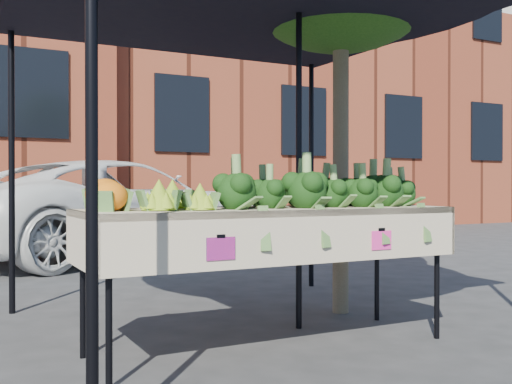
# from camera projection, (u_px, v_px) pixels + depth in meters

# --- Properties ---
(ground) EXTENTS (90.00, 90.00, 0.00)m
(ground) POSITION_uv_depth(u_px,v_px,m) (284.00, 343.00, 4.00)
(ground) COLOR #2A2A2D
(table) EXTENTS (2.40, 0.81, 0.90)m
(table) POSITION_uv_depth(u_px,v_px,m) (270.00, 278.00, 3.89)
(table) COLOR beige
(table) RESTS_ON ground
(canopy) EXTENTS (3.16, 3.16, 2.74)m
(canopy) POSITION_uv_depth(u_px,v_px,m) (251.00, 140.00, 4.32)
(canopy) COLOR black
(canopy) RESTS_ON ground
(broccoli_heap) EXTENTS (1.63, 0.60, 0.30)m
(broccoli_heap) POSITION_uv_depth(u_px,v_px,m) (319.00, 185.00, 4.09)
(broccoli_heap) COLOR black
(broccoli_heap) RESTS_ON table
(romanesco_cluster) EXTENTS (0.46, 0.50, 0.23)m
(romanesco_cluster) POSITION_uv_depth(u_px,v_px,m) (173.00, 190.00, 3.56)
(romanesco_cluster) COLOR #9EBF28
(romanesco_cluster) RESTS_ON table
(cauliflower_pair) EXTENTS (0.26, 0.46, 0.21)m
(cauliflower_pair) POSITION_uv_depth(u_px,v_px,m) (107.00, 193.00, 3.46)
(cauliflower_pair) COLOR orange
(cauliflower_pair) RESTS_ON table
(vehicle) EXTENTS (2.20, 2.70, 5.08)m
(vehicle) POSITION_uv_depth(u_px,v_px,m) (117.00, 86.00, 9.03)
(vehicle) COLOR white
(vehicle) RESTS_ON ground
(street_tree) EXTENTS (1.91, 1.91, 3.77)m
(street_tree) POSITION_uv_depth(u_px,v_px,m) (341.00, 83.00, 4.97)
(street_tree) COLOR #1E4C14
(street_tree) RESTS_ON ground
(building_right) EXTENTS (12.00, 8.00, 8.50)m
(building_right) POSITION_uv_depth(u_px,v_px,m) (275.00, 80.00, 18.28)
(building_right) COLOR maroon
(building_right) RESTS_ON ground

